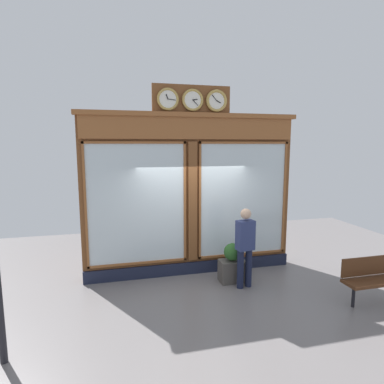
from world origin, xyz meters
The scene contains 6 objects.
ground_plane centered at (0.00, 2.80, 0.00)m, with size 14.00×14.00×0.00m, color slate.
shop_facade centered at (0.00, -0.13, 1.87)m, with size 4.95×0.42×4.26m.
pedestrian centered at (-0.89, 0.98, 0.93)m, with size 0.39×0.27×1.69m.
planter_box centered at (-0.75, 0.65, 0.24)m, with size 0.56×0.36×0.48m, color #4C4742.
planter_shrub centered at (-0.75, 0.65, 0.67)m, with size 0.38×0.38×0.38m, color #285623.
street_bench centered at (-3.06, 2.20, 0.52)m, with size 1.40×0.40×0.87m.
Camera 1 is at (1.74, 6.95, 2.98)m, focal length 30.04 mm.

